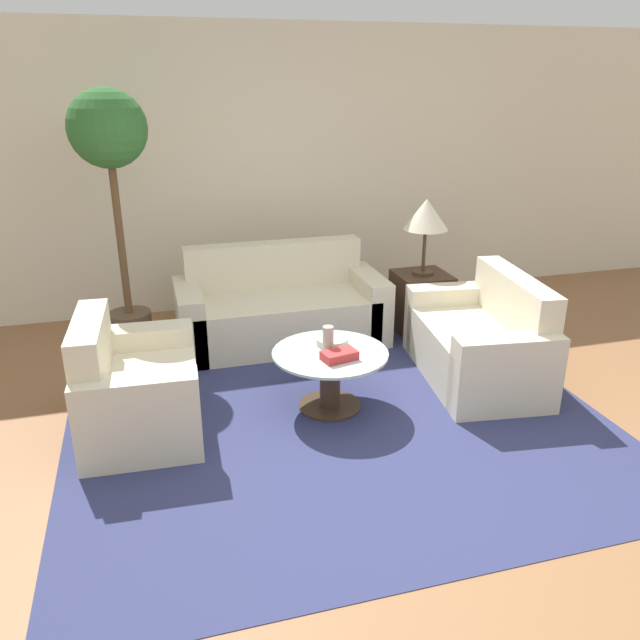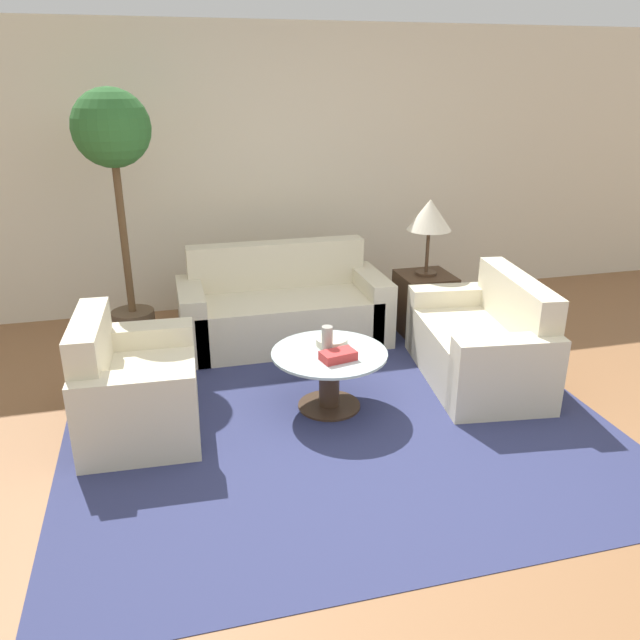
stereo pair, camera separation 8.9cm
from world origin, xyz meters
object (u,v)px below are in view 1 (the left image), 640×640
potted_plant (112,166)px  book_stack (339,355)px  sofa_main (280,310)px  loveseat (483,344)px  table_lamp (426,216)px  bowl (332,341)px  vase (328,340)px  armchair (132,392)px  coffee_table (330,372)px

potted_plant → book_stack: 2.30m
sofa_main → potted_plant: 1.75m
loveseat → potted_plant: size_ratio=0.66×
table_lamp → bowl: 1.63m
vase → potted_plant: bearing=131.7°
armchair → coffee_table: size_ratio=1.30×
bowl → coffee_table: bearing=-112.9°
armchair → vase: size_ratio=5.27×
coffee_table → potted_plant: bearing=132.6°
sofa_main → armchair: bearing=-135.3°
table_lamp → vase: size_ratio=3.39×
table_lamp → potted_plant: (-2.48, 0.30, 0.46)m
table_lamp → book_stack: (-1.15, -1.25, -0.60)m
armchair → book_stack: 1.34m
armchair → vase: bearing=-90.9°
sofa_main → vase: sofa_main is taller
loveseat → table_lamp: 1.25m
loveseat → book_stack: loveseat is taller
table_lamp → bowl: size_ratio=3.01×
table_lamp → loveseat: bearing=-86.3°
coffee_table → sofa_main: bearing=93.1°
armchair → book_stack: (1.31, -0.19, 0.18)m
sofa_main → potted_plant: (-1.24, 0.15, 1.23)m
bowl → armchair: bearing=-177.8°
vase → book_stack: bearing=-69.5°
book_stack → potted_plant: bearing=117.8°
table_lamp → armchair: bearing=-156.7°
sofa_main → bowl: bearing=-84.3°
table_lamp → book_stack: bearing=-132.6°
coffee_table → potted_plant: (-1.31, 1.42, 1.23)m
vase → table_lamp: bearing=43.6°
potted_plant → vase: bearing=-48.3°
armchair → bowl: 1.35m
potted_plant → bowl: (1.35, -1.31, -1.06)m
armchair → coffee_table: 1.29m
armchair → book_stack: armchair is taller
armchair → potted_plant: potted_plant is taller
loveseat → bowl: bearing=-81.4°
bowl → book_stack: 0.25m
sofa_main → table_lamp: bearing=-6.8°
coffee_table → loveseat: bearing=6.4°
armchair → bowl: size_ratio=4.67×
sofa_main → armchair: (-1.22, -1.21, -0.00)m
coffee_table → vase: size_ratio=4.07×
loveseat → bowl: loveseat is taller
coffee_table → bowl: 0.21m
table_lamp → sofa_main: bearing=173.2°
sofa_main → bowl: 1.18m
table_lamp → vase: 1.73m
potted_plant → coffee_table: bearing=-47.4°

